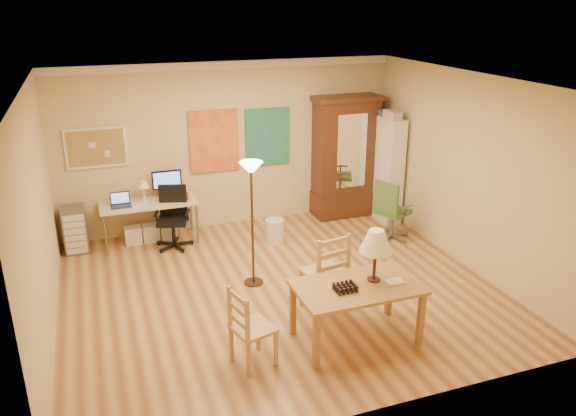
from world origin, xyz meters
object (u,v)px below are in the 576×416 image
object	(u,v)px
office_chair_green	(391,223)
bookshelf	(387,170)
computer_desk	(151,217)
armoire	(345,165)
dining_table	(364,273)
office_chair_black	(174,231)

from	to	relation	value
office_chair_green	bookshelf	size ratio (longest dim) A/B	0.55
computer_desk	office_chair_green	size ratio (longest dim) A/B	1.49
computer_desk	armoire	bearing A→B (deg)	1.47
computer_desk	bookshelf	world-z (taller)	bookshelf
bookshelf	armoire	bearing A→B (deg)	142.54
dining_table	armoire	size ratio (longest dim) A/B	0.65
armoire	computer_desk	bearing A→B (deg)	-178.53
computer_desk	office_chair_black	xyz separation A→B (m)	(0.28, -0.31, -0.15)
office_chair_black	bookshelf	size ratio (longest dim) A/B	0.53
computer_desk	bookshelf	size ratio (longest dim) A/B	0.82
computer_desk	office_chair_black	bearing A→B (deg)	-47.78
dining_table	bookshelf	size ratio (longest dim) A/B	0.77
dining_table	computer_desk	xyz separation A→B (m)	(-1.88, 3.52, -0.41)
office_chair_green	bookshelf	world-z (taller)	bookshelf
dining_table	office_chair_black	world-z (taller)	dining_table
computer_desk	dining_table	bearing A→B (deg)	-61.95
office_chair_black	armoire	size ratio (longest dim) A/B	0.45
armoire	bookshelf	bearing A→B (deg)	-37.46
computer_desk	office_chair_green	bearing A→B (deg)	-18.13
dining_table	computer_desk	bearing A→B (deg)	118.05
office_chair_black	office_chair_green	bearing A→B (deg)	-14.59
computer_desk	office_chair_green	world-z (taller)	computer_desk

